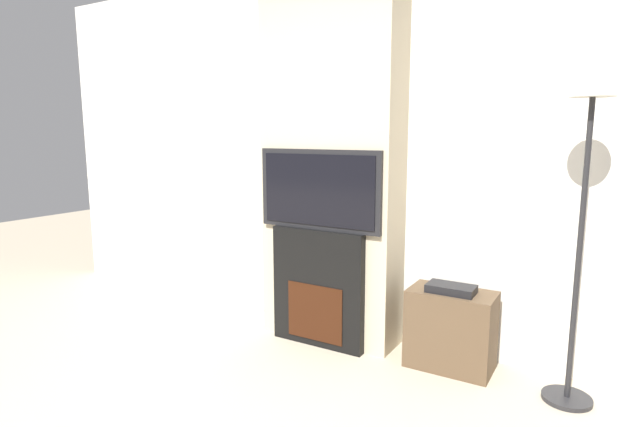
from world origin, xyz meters
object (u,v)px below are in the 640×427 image
Objects in this scene: fireplace at (320,287)px; media_stand at (451,328)px; floor_lamp at (585,189)px; television at (320,190)px.

media_stand is at bearing 6.60° from fireplace.
media_stand is (-0.69, 0.06, -0.93)m from floor_lamp.
media_stand is at bearing 6.72° from television.
floor_lamp is at bearing -5.35° from media_stand.
floor_lamp is at bearing 1.52° from television.
fireplace is at bearing 90.00° from television.
floor_lamp is (1.59, 0.04, 0.09)m from television.
fireplace reaches higher than media_stand.
fireplace is 1.77m from floor_lamp.
fireplace is 0.90× the size of television.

